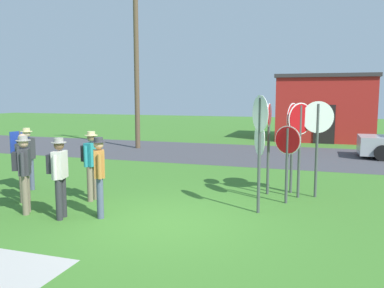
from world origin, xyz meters
TOP-DOWN VIEW (x-y plane):
  - ground_plane at (0.00, 0.00)m, footprint 80.00×80.00m
  - street_asphalt at (0.00, 9.97)m, footprint 60.00×6.40m
  - building_background at (3.18, 17.29)m, footprint 5.42×4.74m
  - utility_pole at (-5.61, 10.31)m, footprint 1.80×0.24m
  - stop_sign_leaning_left at (1.54, 2.56)m, footprint 0.38×0.78m
  - stop_sign_leaning_right at (2.25, 2.30)m, footprint 0.63×0.31m
  - stop_sign_center_cluster at (1.71, 3.06)m, footprint 0.07×0.62m
  - stop_sign_tallest at (1.73, 1.30)m, footprint 0.45×0.68m
  - stop_sign_far_back at (2.29, 3.41)m, footprint 0.25×0.83m
  - stop_sign_rear_left at (2.92, 3.13)m, footprint 0.78×0.25m
  - stop_sign_nearest at (2.51, 2.94)m, footprint 0.55×0.60m
  - person_in_blue at (-1.48, -0.07)m, footprint 0.38×0.49m
  - person_in_dark_shirt at (-3.91, 0.45)m, footprint 0.30×0.56m
  - person_on_left at (-4.62, 1.39)m, footprint 0.40×0.57m
  - person_with_sunhat at (-2.39, 1.06)m, footprint 0.41×0.57m
  - person_holding_notes at (-3.20, -0.37)m, footprint 0.46×0.50m
  - person_in_teal at (-2.23, -0.43)m, footprint 0.42×0.56m
  - info_panel_leftmost at (-4.95, 1.53)m, footprint 0.16×0.59m

SIDE VIEW (x-z plane):
  - ground_plane at x=0.00m, z-range 0.00..0.00m
  - street_asphalt at x=0.00m, z-range 0.00..0.01m
  - person_in_dark_shirt at x=-3.91m, z-range 0.11..1.80m
  - person_in_blue at x=-1.48m, z-range 0.12..1.85m
  - person_on_left at x=-4.62m, z-range 0.14..1.88m
  - person_with_sunhat at x=-2.39m, z-range 0.14..1.88m
  - person_holding_notes at x=-3.20m, z-range 0.14..1.88m
  - person_in_teal at x=-2.23m, z-range 0.14..1.88m
  - info_panel_leftmost at x=-4.95m, z-range 0.31..1.94m
  - stop_sign_leaning_right at x=2.25m, z-range 0.33..2.23m
  - stop_sign_leaning_left at x=1.54m, z-range 0.35..2.32m
  - stop_sign_center_cluster at x=1.71m, z-range 0.39..2.81m
  - stop_sign_far_back at x=2.29m, z-range 0.47..2.89m
  - stop_sign_nearest at x=2.51m, z-range 0.46..2.90m
  - stop_sign_rear_left at x=2.92m, z-range 0.47..2.94m
  - stop_sign_tallest at x=1.73m, z-range 0.50..3.13m
  - building_background at x=3.18m, z-range 0.01..3.77m
  - utility_pole at x=-5.61m, z-range 0.18..8.92m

